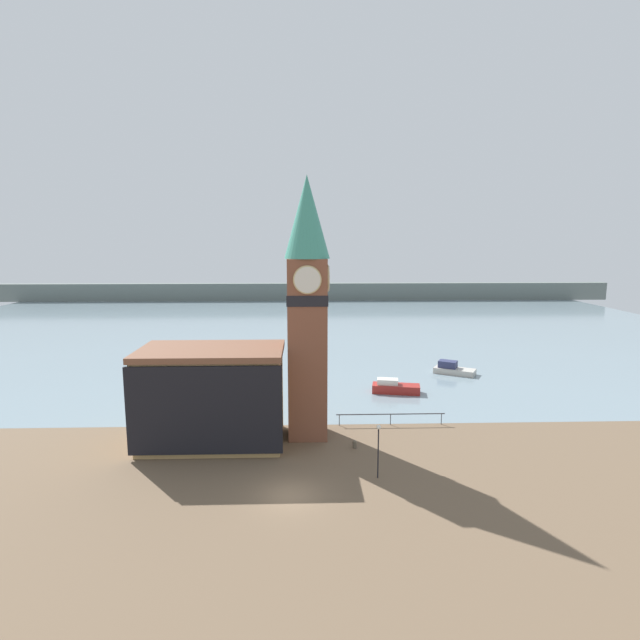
% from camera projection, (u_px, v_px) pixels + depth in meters
% --- Properties ---
extents(ground_plane, '(160.00, 160.00, 0.00)m').
position_uv_depth(ground_plane, '(290.00, 496.00, 33.76)').
color(ground_plane, brown).
extents(water, '(160.00, 120.00, 0.00)m').
position_uv_depth(water, '(299.00, 322.00, 105.97)').
color(water, gray).
rests_on(water, ground_plane).
extents(far_shoreline, '(180.00, 3.00, 5.00)m').
position_uv_depth(far_shoreline, '(300.00, 292.00, 145.06)').
color(far_shoreline, slate).
rests_on(far_shoreline, water).
extents(pier_railing, '(10.22, 0.08, 1.09)m').
position_uv_depth(pier_railing, '(391.00, 415.00, 46.63)').
color(pier_railing, '#333338').
rests_on(pier_railing, ground_plane).
extents(clock_tower, '(3.82, 3.82, 22.47)m').
position_uv_depth(clock_tower, '(307.00, 302.00, 42.44)').
color(clock_tower, brown).
rests_on(clock_tower, ground_plane).
extents(pier_building, '(12.10, 7.28, 8.21)m').
position_uv_depth(pier_building, '(212.00, 396.00, 42.10)').
color(pier_building, tan).
rests_on(pier_building, ground_plane).
extents(boat_near, '(5.57, 2.80, 1.59)m').
position_uv_depth(boat_near, '(395.00, 387.00, 56.63)').
color(boat_near, maroon).
rests_on(boat_near, water).
extents(boat_far, '(5.52, 4.44, 1.63)m').
position_uv_depth(boat_far, '(453.00, 369.00, 64.81)').
color(boat_far, '#B7B2A8').
rests_on(boat_far, water).
extents(mooring_bollard_near, '(0.36, 0.36, 0.66)m').
position_uv_depth(mooring_bollard_near, '(355.00, 444.00, 41.51)').
color(mooring_bollard_near, brown).
rests_on(mooring_bollard_near, ground_plane).
extents(lamp_post, '(0.32, 0.32, 4.02)m').
position_uv_depth(lamp_post, '(378.00, 441.00, 35.89)').
color(lamp_post, black).
rests_on(lamp_post, ground_plane).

